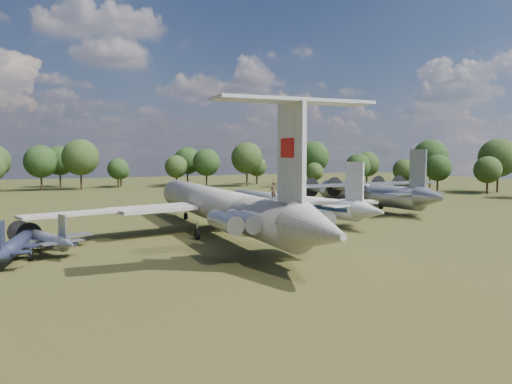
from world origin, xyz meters
name	(u,v)px	position (x,y,z in m)	size (l,w,h in m)	color
ground	(211,230)	(0.00, 0.00, 0.00)	(300.00, 300.00, 0.00)	#253812
il62_airliner	(218,212)	(-0.39, -3.75, 2.92)	(45.84, 59.59, 5.84)	silver
tu104_jet	(289,207)	(15.18, 5.77, 1.92)	(28.85, 38.47, 3.85)	silver
an12_transport	(368,196)	(34.45, 10.82, 2.36)	(32.14, 35.92, 4.73)	#9B9DA2
small_prop_west	(16,249)	(-23.40, -9.35, 1.12)	(11.17, 15.23, 2.23)	#161E32
small_prop_northwest	(43,242)	(-20.84, -6.06, 1.09)	(10.88, 14.83, 2.18)	#A6A9AE
person_on_il62	(273,191)	(-1.12, -20.10, 6.73)	(0.65, 0.43, 1.78)	brown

